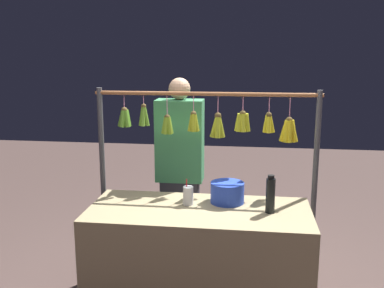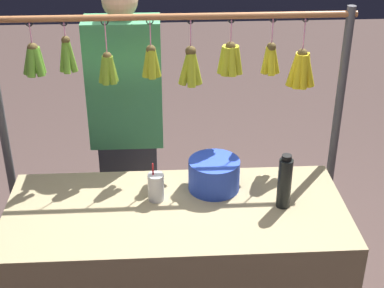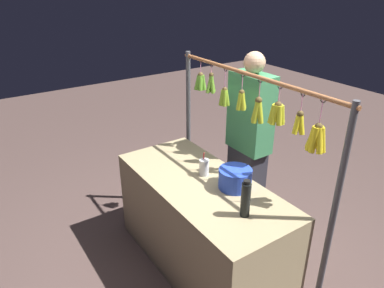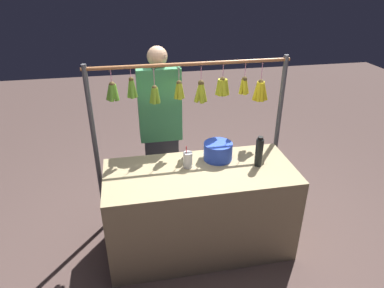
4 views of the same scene
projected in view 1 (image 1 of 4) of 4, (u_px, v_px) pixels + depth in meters
The scene contains 6 objects.
market_counter at pixel (199, 261), 3.28m from camera, with size 1.61×0.71×0.82m, color tan.
display_rack at pixel (211, 144), 3.55m from camera, with size 1.81×0.14×1.65m.
water_bottle at pixel (270, 195), 3.10m from camera, with size 0.07×0.07×0.27m.
blue_bucket at pixel (227, 192), 3.32m from camera, with size 0.25×0.25×0.16m, color blue.
drink_cup at pixel (188, 196), 3.28m from camera, with size 0.08×0.08×0.20m.
vendor_person at pixel (180, 176), 3.92m from camera, with size 0.41×0.22×1.72m.
Camera 1 is at (-0.35, 3.02, 1.93)m, focal length 41.28 mm.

